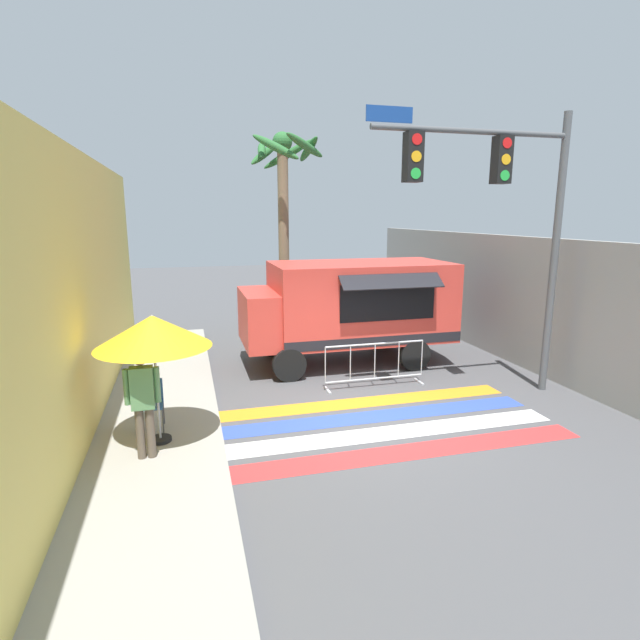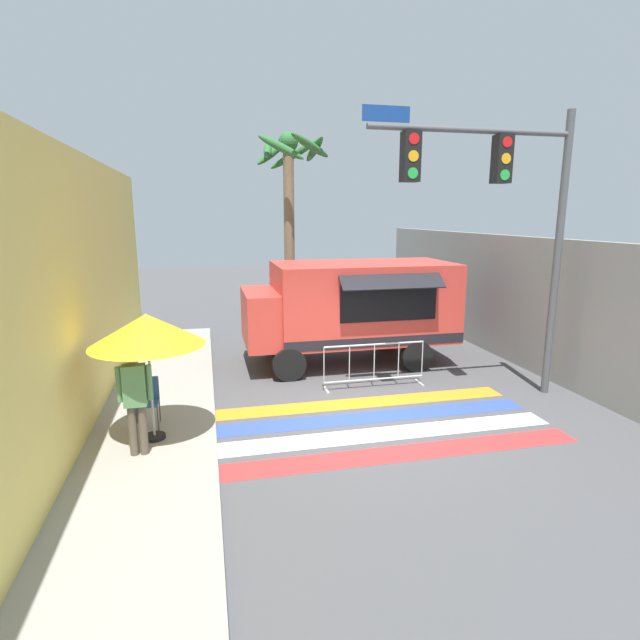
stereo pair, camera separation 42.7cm
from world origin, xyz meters
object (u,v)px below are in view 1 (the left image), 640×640
traffic_signal_pole (500,197)px  barricade_front (375,365)px  food_truck (345,304)px  palm_tree (284,192)px  vendor_person (143,397)px  patio_umbrella (153,332)px  folding_chair (151,400)px

traffic_signal_pole → barricade_front: (-2.12, 1.17, -3.65)m
food_truck → palm_tree: size_ratio=0.85×
vendor_person → palm_tree: bearing=50.0°
traffic_signal_pole → palm_tree: bearing=114.9°
food_truck → traffic_signal_pole: 4.63m
vendor_person → barricade_front: (4.73, 2.47, -0.60)m
patio_umbrella → folding_chair: patio_umbrella is taller
folding_chair → patio_umbrella: bearing=-61.0°
traffic_signal_pole → barricade_front: size_ratio=2.49×
food_truck → vendor_person: food_truck is taller
folding_chair → vendor_person: bearing=-76.6°
traffic_signal_pole → patio_umbrella: bearing=-173.4°
palm_tree → traffic_signal_pole: bearing=-65.1°
patio_umbrella → palm_tree: bearing=63.9°
food_truck → patio_umbrella: (-4.48, -3.90, 0.44)m
folding_chair → barricade_front: 4.90m
food_truck → patio_umbrella: 5.95m
traffic_signal_pole → barricade_front: 4.39m
vendor_person → barricade_front: size_ratio=0.73×
patio_umbrella → barricade_front: (4.55, 1.94, -1.48)m
patio_umbrella → barricade_front: 5.17m
traffic_signal_pole → folding_chair: (-6.84, -0.16, -3.52)m
folding_chair → vendor_person: 1.23m
barricade_front → palm_tree: (-0.94, 5.43, 3.98)m
vendor_person → folding_chair: bearing=74.9°
food_truck → vendor_person: bearing=-136.4°
traffic_signal_pole → patio_umbrella: 7.06m
vendor_person → barricade_front: vendor_person is taller
barricade_front → traffic_signal_pole: bearing=-28.8°
palm_tree → folding_chair: bearing=-119.2°
folding_chair → barricade_front: barricade_front is taller
patio_umbrella → vendor_person: size_ratio=1.25×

